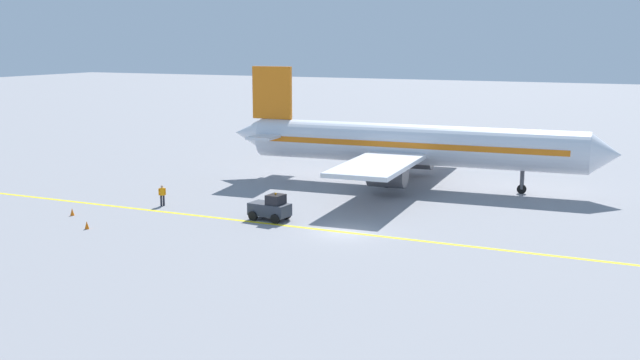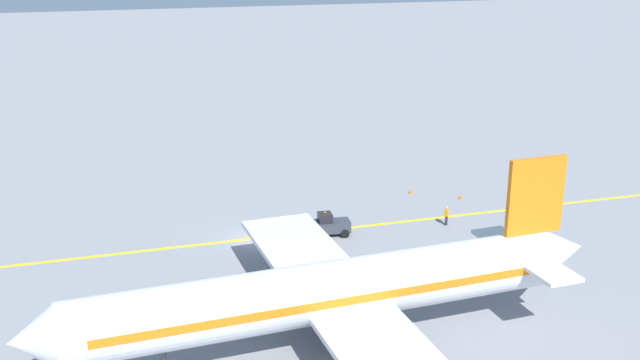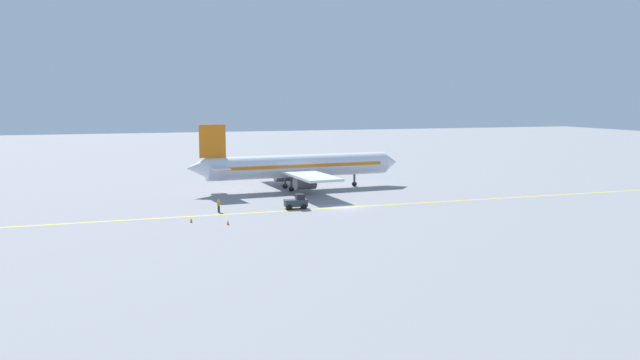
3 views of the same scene
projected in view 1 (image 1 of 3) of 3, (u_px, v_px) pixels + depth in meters
The scene contains 7 objects.
ground_plane at pixel (343, 232), 51.56m from camera, with size 400.00×400.00×0.00m, color gray.
apron_yellow_centreline at pixel (343, 232), 51.56m from camera, with size 0.40×120.00×0.01m, color yellow.
airplane_at_gate at pixel (409, 145), 67.44m from camera, with size 28.27×35.53×10.60m.
baggage_tug_dark at pixel (271, 208), 54.90m from camera, with size 1.98×3.12×2.11m.
ground_crew_worker at pixel (162, 195), 59.63m from camera, with size 0.43×0.45×1.68m.
traffic_cone_near_nose at pixel (72, 212), 56.43m from camera, with size 0.32×0.32×0.55m, color orange.
traffic_cone_mid_apron at pixel (87, 225), 52.40m from camera, with size 0.32×0.32×0.55m, color orange.
Camera 1 is at (46.05, 19.61, 13.00)m, focal length 42.00 mm.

